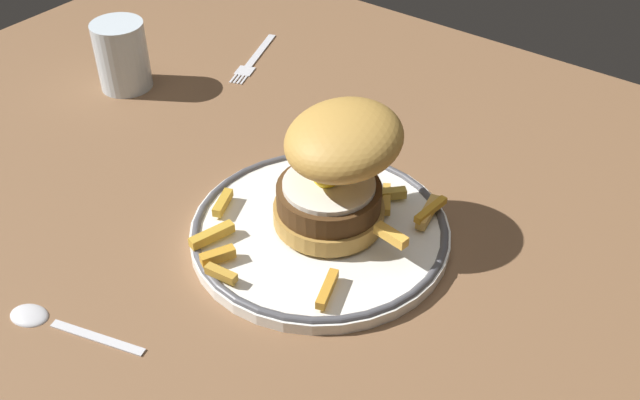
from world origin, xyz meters
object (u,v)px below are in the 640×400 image
(burger, at_px, (338,167))
(spoon, at_px, (43,318))
(dinner_plate, at_px, (320,230))
(fork, at_px, (254,59))
(water_glass, at_px, (123,60))

(burger, xyz_separation_m, spoon, (-0.13, -0.25, -0.07))
(burger, bearing_deg, spoon, -118.12)
(dinner_plate, height_order, fork, dinner_plate)
(fork, distance_m, spoon, 0.49)
(water_glass, bearing_deg, fork, 60.57)
(fork, bearing_deg, burger, -36.30)
(burger, bearing_deg, fork, 143.70)
(burger, bearing_deg, dinner_plate, -109.47)
(water_glass, height_order, spoon, water_glass)
(water_glass, relative_size, fork, 0.62)
(water_glass, distance_m, spoon, 0.40)
(spoon, bearing_deg, dinner_plate, 61.24)
(spoon, bearing_deg, fork, 109.24)
(water_glass, xyz_separation_m, spoon, (0.25, -0.32, -0.03))
(burger, relative_size, water_glass, 1.76)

